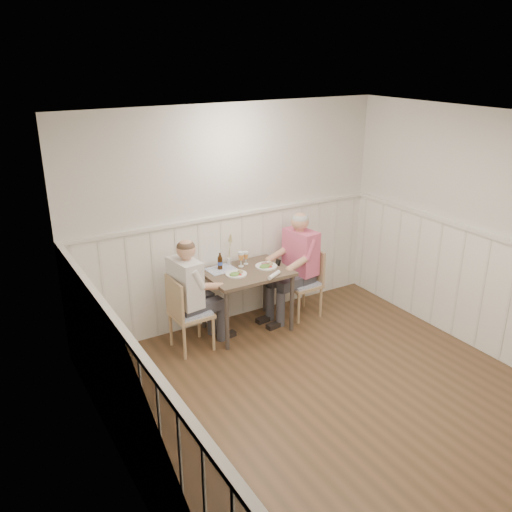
# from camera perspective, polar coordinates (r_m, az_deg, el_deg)

# --- Properties ---
(ground_plane) EXTENTS (4.50, 4.50, 0.00)m
(ground_plane) POSITION_cam_1_polar(r_m,az_deg,el_deg) (5.30, 9.53, -15.71)
(ground_plane) COLOR #4C3621
(room_shell) EXTENTS (4.04, 4.54, 2.60)m
(room_shell) POSITION_cam_1_polar(r_m,az_deg,el_deg) (4.57, 10.66, -0.24)
(room_shell) COLOR silver
(room_shell) RESTS_ON ground
(wainscot) EXTENTS (4.00, 4.49, 1.34)m
(wainscot) POSITION_cam_1_polar(r_m,az_deg,el_deg) (5.40, 5.29, -6.19)
(wainscot) COLOR white
(wainscot) RESTS_ON ground
(dining_table) EXTENTS (0.96, 0.70, 0.75)m
(dining_table) POSITION_cam_1_polar(r_m,az_deg,el_deg) (6.28, -0.93, -2.41)
(dining_table) COLOR brown
(dining_table) RESTS_ON ground
(chair_right) EXTENTS (0.41, 0.41, 0.85)m
(chair_right) POSITION_cam_1_polar(r_m,az_deg,el_deg) (6.75, 5.21, -2.54)
(chair_right) COLOR tan
(chair_right) RESTS_ON ground
(chair_left) EXTENTS (0.43, 0.43, 0.87)m
(chair_left) POSITION_cam_1_polar(r_m,az_deg,el_deg) (5.98, -7.33, -5.77)
(chair_left) COLOR tan
(chair_left) RESTS_ON ground
(man_in_pink) EXTENTS (0.67, 0.47, 1.36)m
(man_in_pink) POSITION_cam_1_polar(r_m,az_deg,el_deg) (6.69, 4.41, -1.73)
(man_in_pink) COLOR #3F3F47
(man_in_pink) RESTS_ON ground
(diner_cream) EXTENTS (0.64, 0.45, 1.30)m
(diner_cream) POSITION_cam_1_polar(r_m,az_deg,el_deg) (5.99, -7.02, -4.91)
(diner_cream) COLOR #3F3F47
(diner_cream) RESTS_ON ground
(plate_man) EXTENTS (0.26, 0.26, 0.07)m
(plate_man) POSITION_cam_1_polar(r_m,az_deg,el_deg) (6.34, 1.04, -1.01)
(plate_man) COLOR white
(plate_man) RESTS_ON dining_table
(plate_diner) EXTENTS (0.24, 0.24, 0.06)m
(plate_diner) POSITION_cam_1_polar(r_m,az_deg,el_deg) (6.12, -2.15, -1.87)
(plate_diner) COLOR white
(plate_diner) RESTS_ON dining_table
(beer_glass_a) EXTENTS (0.06, 0.06, 0.16)m
(beer_glass_a) POSITION_cam_1_polar(r_m,az_deg,el_deg) (6.40, -1.07, 0.03)
(beer_glass_a) COLOR silver
(beer_glass_a) RESTS_ON dining_table
(beer_glass_b) EXTENTS (0.07, 0.07, 0.18)m
(beer_glass_b) POSITION_cam_1_polar(r_m,az_deg,el_deg) (6.33, -1.60, -0.07)
(beer_glass_b) COLOR silver
(beer_glass_b) RESTS_ON dining_table
(beer_bottle) EXTENTS (0.06, 0.06, 0.20)m
(beer_bottle) POSITION_cam_1_polar(r_m,az_deg,el_deg) (6.26, -3.81, -0.66)
(beer_bottle) COLOR black
(beer_bottle) RESTS_ON dining_table
(rolled_napkin) EXTENTS (0.21, 0.14, 0.05)m
(rolled_napkin) POSITION_cam_1_polar(r_m,az_deg,el_deg) (6.07, 1.92, -2.02)
(rolled_napkin) COLOR white
(rolled_napkin) RESTS_ON dining_table
(grass_vase) EXTENTS (0.05, 0.05, 0.40)m
(grass_vase) POSITION_cam_1_polar(r_m,az_deg,el_deg) (6.36, -2.88, 0.58)
(grass_vase) COLOR silver
(grass_vase) RESTS_ON dining_table
(gingham_mat) EXTENTS (0.34, 0.28, 0.01)m
(gingham_mat) POSITION_cam_1_polar(r_m,az_deg,el_deg) (6.29, -3.71, -1.41)
(gingham_mat) COLOR #6074AB
(gingham_mat) RESTS_ON dining_table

